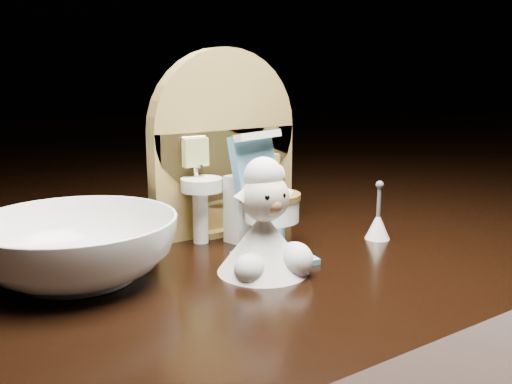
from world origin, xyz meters
The scene contains 6 objects.
backdrop_panel centered at (0.00, 0.06, 0.07)m, with size 0.13×0.05×0.15m.
toy_toilet centered at (0.01, 0.02, 0.03)m, with size 0.05×0.06×0.09m.
bath_mat centered at (-0.01, -0.02, 0.00)m, with size 0.05×0.04×0.00m, color #5290B6.
toilet_brush centered at (0.09, -0.02, 0.01)m, with size 0.02×0.02×0.05m.
plush_lamb centered at (-0.03, -0.04, 0.03)m, with size 0.06×0.06×0.08m.
ceramic_bowl centered at (-0.14, 0.02, 0.02)m, with size 0.13×0.13×0.04m, color white.
Camera 1 is at (-0.24, -0.33, 0.13)m, focal length 40.00 mm.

